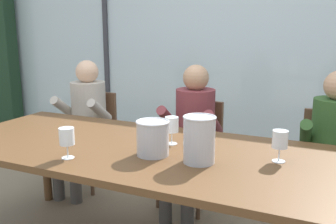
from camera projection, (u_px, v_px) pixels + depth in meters
The scene contains 16 objects.
ground at pixel (198, 198), 3.28m from camera, with size 14.00×14.00×0.00m, color #847056.
window_glass_panel at pixel (238, 46), 4.13m from camera, with size 7.80×0.03×2.60m, color silver.
window_mullion_left at pixel (106, 43), 4.82m from camera, with size 0.06×0.06×2.60m, color #38383D.
hillside_vineyard at pixel (282, 62), 7.76m from camera, with size 13.80×2.40×1.63m, color #386633.
dining_table at pixel (144, 158), 2.23m from camera, with size 2.60×1.05×0.77m.
chair_near_curtain at pixel (92, 130), 3.56m from camera, with size 0.44×0.44×0.88m.
chair_left_of_center at pixel (194, 144), 3.14m from camera, with size 0.49×0.49×0.88m.
chair_center at pixel (330, 162), 2.71m from camera, with size 0.46×0.46×0.88m.
person_beige_jumper at pixel (85, 117), 3.37m from camera, with size 0.48×0.63×1.20m.
person_maroon_top at pixel (192, 129), 2.95m from camera, with size 0.46×0.61×1.20m.
person_olive_shirt at pixel (334, 146), 2.52m from camera, with size 0.47×0.62×1.20m.
ice_bucket_primary at pixel (199, 139), 1.95m from camera, with size 0.18×0.18×0.26m.
ice_bucket_secondary at pixel (153, 137), 2.07m from camera, with size 0.19×0.19×0.20m.
wine_glass_near_bucket at pixel (172, 126), 2.26m from camera, with size 0.08×0.08×0.17m.
wine_glass_center_pour at pixel (67, 138), 2.01m from camera, with size 0.08×0.08×0.17m.
wine_glass_by_right_taster at pixel (280, 141), 1.96m from camera, with size 0.08×0.08×0.17m.
Camera 1 is at (1.01, -1.87, 1.47)m, focal length 39.12 mm.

